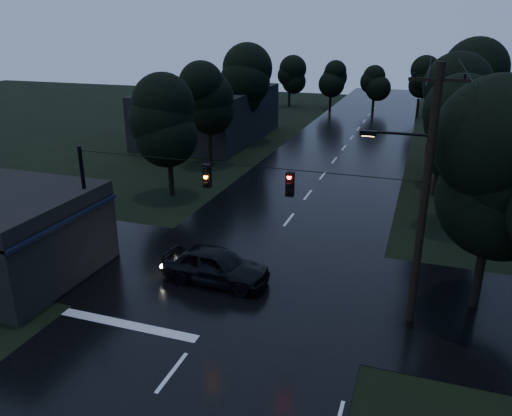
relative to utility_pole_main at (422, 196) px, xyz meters
The scene contains 15 objects.
main_road 21.06m from the utility_pole_main, 111.30° to the left, with size 12.00×120.00×0.02m, color black.
cross_street 9.14m from the utility_pole_main, behind, with size 60.00×9.00×0.02m, color black.
building_far_left 36.15m from the utility_pole_main, 126.44° to the left, with size 10.00×16.00×5.00m, color black.
utility_pole_main is the anchor object (origin of this frame).
utility_pole_far 17.08m from the utility_pole_main, 87.00° to the left, with size 2.00×0.30×7.50m.
anchor_pole_left 15.08m from the utility_pole_main, behind, with size 0.18×0.18×6.00m, color black.
span_signals 6.85m from the utility_pole_main, behind, with size 15.00×0.37×1.12m.
tree_corner_near 3.35m from the utility_pole_main, 37.67° to the left, with size 4.48×4.48×9.44m.
tree_left_a 19.76m from the utility_pole_main, 146.16° to the left, with size 3.92×3.92×8.26m.
tree_left_b 25.50m from the utility_pole_main, 131.84° to the left, with size 4.20×4.20×8.85m.
tree_left_c 33.94m from the utility_pole_main, 121.27° to the left, with size 4.48×4.48×9.44m.
tree_right_a 11.12m from the utility_pole_main, 81.77° to the left, with size 4.20×4.20×8.85m.
tree_right_b 19.14m from the utility_pole_main, 83.42° to the left, with size 4.48×4.48×9.44m.
tree_right_c 29.16m from the utility_pole_main, 84.50° to the left, with size 4.76×4.76×10.03m.
car 9.60m from the utility_pole_main, behind, with size 2.00×4.97×1.69m, color black.
Camera 1 is at (7.25, -7.32, 11.12)m, focal length 35.00 mm.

